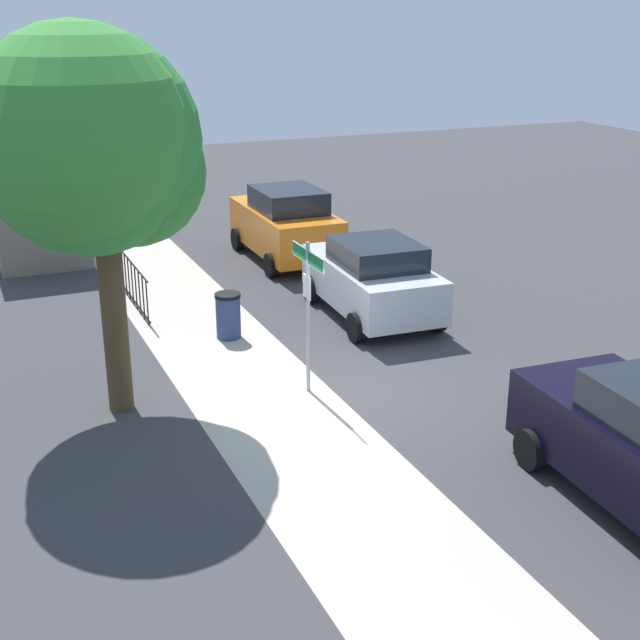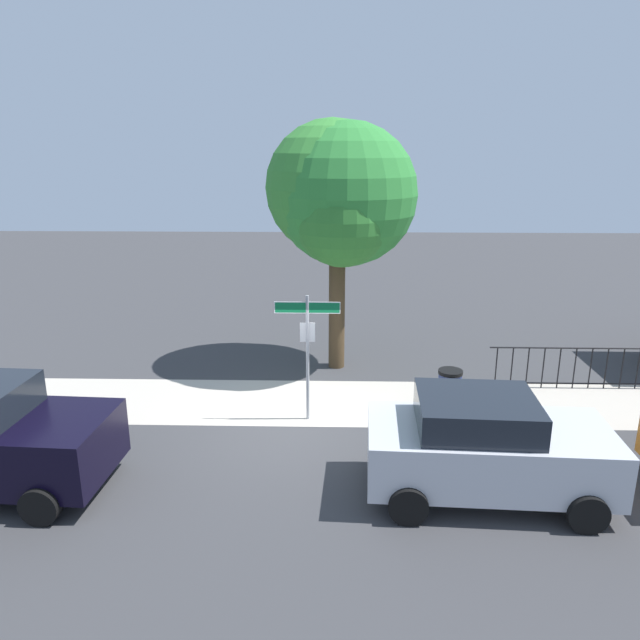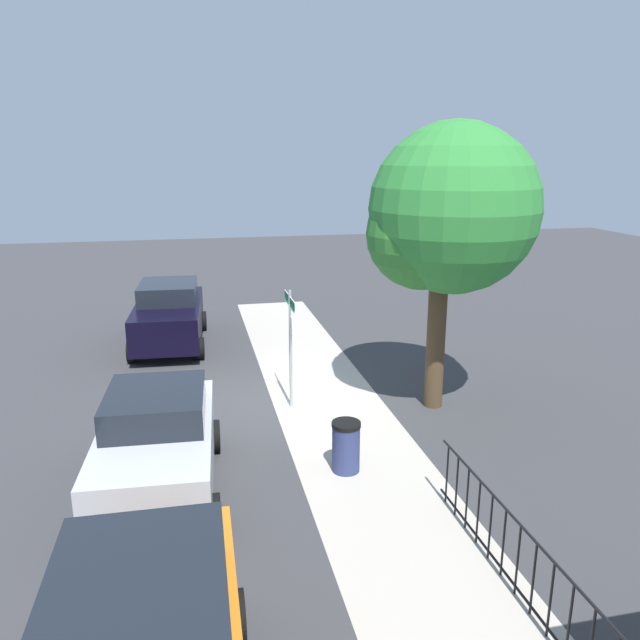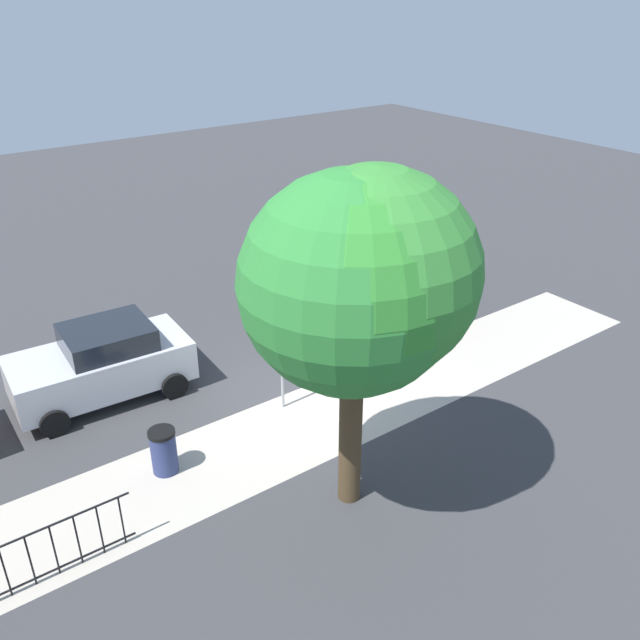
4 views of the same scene
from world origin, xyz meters
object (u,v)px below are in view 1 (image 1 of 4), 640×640
(car_orange, at_px, (286,224))
(street_sign, at_px, (308,288))
(trash_bin, at_px, (228,315))
(utility_shed, at_px, (37,207))
(car_silver, at_px, (373,278))
(shade_tree, at_px, (87,143))

(car_orange, bearing_deg, street_sign, 162.20)
(car_orange, relative_size, trash_bin, 4.38)
(car_orange, relative_size, utility_shed, 1.27)
(car_orange, bearing_deg, trash_bin, 148.01)
(street_sign, height_order, car_orange, street_sign)
(car_silver, relative_size, utility_shed, 1.23)
(shade_tree, height_order, utility_shed, shade_tree)
(car_orange, height_order, trash_bin, car_orange)
(car_orange, height_order, utility_shed, utility_shed)
(car_orange, distance_m, utility_shed, 6.79)
(utility_shed, bearing_deg, trash_bin, -159.69)
(car_silver, relative_size, car_orange, 0.97)
(utility_shed, height_order, trash_bin, utility_shed)
(shade_tree, height_order, trash_bin, shade_tree)
(car_silver, xyz_separation_m, utility_shed, (7.87, 6.28, 0.56))
(car_silver, distance_m, car_orange, 5.14)
(shade_tree, distance_m, trash_bin, 5.63)
(utility_shed, distance_m, trash_bin, 8.41)
(utility_shed, relative_size, trash_bin, 3.46)
(car_silver, bearing_deg, street_sign, 140.51)
(car_orange, xyz_separation_m, utility_shed, (2.72, 6.21, 0.46))
(street_sign, relative_size, car_orange, 0.65)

